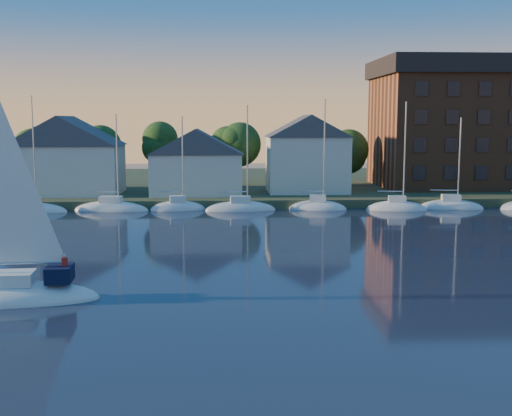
{
  "coord_description": "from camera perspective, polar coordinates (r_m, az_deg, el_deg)",
  "views": [
    {
      "loc": [
        -2.98,
        -22.5,
        10.03
      ],
      "look_at": [
        -0.54,
        22.0,
        3.96
      ],
      "focal_mm": 45.0,
      "sensor_mm": 36.0,
      "label": 1
    }
  ],
  "objects": [
    {
      "name": "tree_line",
      "position": [
        85.69,
        0.2,
        5.85
      ],
      "size": [
        93.4,
        5.4,
        8.9
      ],
      "color": "#372619",
      "rests_on": "shoreline_land"
    },
    {
      "name": "clubhouse_centre",
      "position": [
        79.71,
        -5.31,
        4.2
      ],
      "size": [
        11.55,
        8.4,
        8.08
      ],
      "color": "silver",
      "rests_on": "shoreline_land"
    },
    {
      "name": "ground",
      "position": [
        24.81,
        4.19,
        -16.11
      ],
      "size": [
        260.0,
        260.0,
        0.0
      ],
      "primitive_type": "plane",
      "color": "black",
      "rests_on": "ground"
    },
    {
      "name": "moored_fleet",
      "position": [
        72.52,
        2.42,
        -0.12
      ],
      "size": [
        95.5,
        2.4,
        12.05
      ],
      "color": "silver",
      "rests_on": "ground"
    },
    {
      "name": "condo_block",
      "position": [
        94.94,
        19.95,
        7.15
      ],
      "size": [
        31.0,
        17.0,
        17.4
      ],
      "color": "brown",
      "rests_on": "shoreline_land"
    },
    {
      "name": "clubhouse_east",
      "position": [
        82.33,
        4.55,
        4.93
      ],
      "size": [
        10.5,
        8.4,
        9.8
      ],
      "color": "silver",
      "rests_on": "shoreline_land"
    },
    {
      "name": "clubhouse_west",
      "position": [
        82.82,
        -16.46,
        4.6
      ],
      "size": [
        13.65,
        9.45,
        9.64
      ],
      "color": "silver",
      "rests_on": "shoreline_land"
    },
    {
      "name": "wooden_dock",
      "position": [
        75.23,
        -0.84,
        0.09
      ],
      "size": [
        120.0,
        3.0,
        1.0
      ],
      "primitive_type": "cube",
      "color": "brown",
      "rests_on": "ground"
    },
    {
      "name": "shoreline_land",
      "position": [
        98.06,
        -1.38,
        1.88
      ],
      "size": [
        160.0,
        50.0,
        2.0
      ],
      "primitive_type": "cube",
      "color": "#354327",
      "rests_on": "ground"
    },
    {
      "name": "hero_sailboat",
      "position": [
        38.69,
        -20.9,
        -6.82
      ],
      "size": [
        10.23,
        3.92,
        15.43
      ],
      "rotation": [
        0.0,
        0.0,
        3.21
      ],
      "color": "silver",
      "rests_on": "ground"
    }
  ]
}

